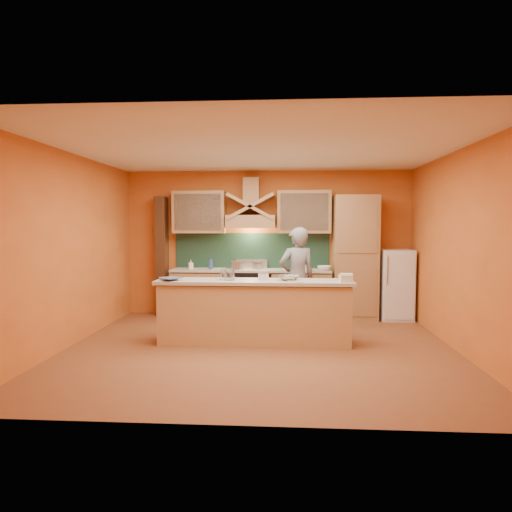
# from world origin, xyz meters

# --- Properties ---
(floor) EXTENTS (5.50, 5.00, 0.01)m
(floor) POSITION_xyz_m (0.00, 0.00, 0.00)
(floor) COLOR brown
(floor) RESTS_ON ground
(ceiling) EXTENTS (5.50, 5.00, 0.01)m
(ceiling) POSITION_xyz_m (0.00, 0.00, 2.80)
(ceiling) COLOR white
(ceiling) RESTS_ON wall_back
(wall_back) EXTENTS (5.50, 0.02, 2.80)m
(wall_back) POSITION_xyz_m (0.00, 2.50, 1.40)
(wall_back) COLOR orange
(wall_back) RESTS_ON floor
(wall_front) EXTENTS (5.50, 0.02, 2.80)m
(wall_front) POSITION_xyz_m (0.00, -2.50, 1.40)
(wall_front) COLOR orange
(wall_front) RESTS_ON floor
(wall_left) EXTENTS (0.02, 5.00, 2.80)m
(wall_left) POSITION_xyz_m (-2.75, 0.00, 1.40)
(wall_left) COLOR orange
(wall_left) RESTS_ON floor
(wall_right) EXTENTS (0.02, 5.00, 2.80)m
(wall_right) POSITION_xyz_m (2.75, 0.00, 1.40)
(wall_right) COLOR orange
(wall_right) RESTS_ON floor
(base_cabinet_left) EXTENTS (1.10, 0.60, 0.86)m
(base_cabinet_left) POSITION_xyz_m (-1.25, 2.20, 0.43)
(base_cabinet_left) COLOR #B07F50
(base_cabinet_left) RESTS_ON floor
(base_cabinet_right) EXTENTS (1.10, 0.60, 0.86)m
(base_cabinet_right) POSITION_xyz_m (0.65, 2.20, 0.43)
(base_cabinet_right) COLOR #B07F50
(base_cabinet_right) RESTS_ON floor
(counter_top) EXTENTS (3.00, 0.62, 0.04)m
(counter_top) POSITION_xyz_m (-0.30, 2.20, 0.90)
(counter_top) COLOR beige
(counter_top) RESTS_ON base_cabinet_left
(stove) EXTENTS (0.60, 0.58, 0.90)m
(stove) POSITION_xyz_m (-0.30, 2.20, 0.45)
(stove) COLOR black
(stove) RESTS_ON floor
(backsplash) EXTENTS (3.00, 0.03, 0.70)m
(backsplash) POSITION_xyz_m (-0.30, 2.48, 1.25)
(backsplash) COLOR #163226
(backsplash) RESTS_ON wall_back
(range_hood) EXTENTS (0.92, 0.50, 0.24)m
(range_hood) POSITION_xyz_m (-0.30, 2.25, 1.82)
(range_hood) COLOR #B07F50
(range_hood) RESTS_ON wall_back
(hood_chimney) EXTENTS (0.30, 0.30, 0.50)m
(hood_chimney) POSITION_xyz_m (-0.30, 2.35, 2.40)
(hood_chimney) COLOR #B07F50
(hood_chimney) RESTS_ON wall_back
(upper_cabinet_left) EXTENTS (1.00, 0.35, 0.80)m
(upper_cabinet_left) POSITION_xyz_m (-1.30, 2.33, 2.00)
(upper_cabinet_left) COLOR #B07F50
(upper_cabinet_left) RESTS_ON wall_back
(upper_cabinet_right) EXTENTS (1.00, 0.35, 0.80)m
(upper_cabinet_right) POSITION_xyz_m (0.70, 2.33, 2.00)
(upper_cabinet_right) COLOR #B07F50
(upper_cabinet_right) RESTS_ON wall_back
(pantry_column) EXTENTS (0.80, 0.60, 2.30)m
(pantry_column) POSITION_xyz_m (1.65, 2.20, 1.15)
(pantry_column) COLOR #B07F50
(pantry_column) RESTS_ON floor
(fridge) EXTENTS (0.58, 0.60, 1.30)m
(fridge) POSITION_xyz_m (2.40, 2.20, 0.65)
(fridge) COLOR white
(fridge) RESTS_ON floor
(trim_column_left) EXTENTS (0.20, 0.30, 2.30)m
(trim_column_left) POSITION_xyz_m (-2.05, 2.35, 1.15)
(trim_column_left) COLOR #472816
(trim_column_left) RESTS_ON floor
(island_body) EXTENTS (2.80, 0.55, 0.88)m
(island_body) POSITION_xyz_m (-0.10, 0.30, 0.44)
(island_body) COLOR tan
(island_body) RESTS_ON floor
(island_top) EXTENTS (2.90, 0.62, 0.05)m
(island_top) POSITION_xyz_m (-0.10, 0.30, 0.92)
(island_top) COLOR beige
(island_top) RESTS_ON island_body
(person) EXTENTS (0.73, 0.59, 1.72)m
(person) POSITION_xyz_m (0.55, 1.32, 0.86)
(person) COLOR gray
(person) RESTS_ON floor
(pot_large) EXTENTS (0.30, 0.30, 0.18)m
(pot_large) POSITION_xyz_m (-0.54, 2.08, 0.99)
(pot_large) COLOR #BBBCC3
(pot_large) RESTS_ON stove
(pot_small) EXTENTS (0.18, 0.18, 0.13)m
(pot_small) POSITION_xyz_m (-0.18, 2.24, 0.97)
(pot_small) COLOR silver
(pot_small) RESTS_ON stove
(soap_bottle_a) EXTENTS (0.11, 0.11, 0.18)m
(soap_bottle_a) POSITION_xyz_m (-1.44, 2.14, 1.01)
(soap_bottle_a) COLOR white
(soap_bottle_a) RESTS_ON counter_top
(soap_bottle_b) EXTENTS (0.09, 0.09, 0.23)m
(soap_bottle_b) POSITION_xyz_m (-1.06, 2.12, 1.04)
(soap_bottle_b) COLOR navy
(soap_bottle_b) RESTS_ON counter_top
(bowl_back) EXTENTS (0.26, 0.26, 0.08)m
(bowl_back) POSITION_xyz_m (1.07, 2.10, 0.96)
(bowl_back) COLOR white
(bowl_back) RESTS_ON counter_top
(dish_rack) EXTENTS (0.30, 0.25, 0.09)m
(dish_rack) POSITION_xyz_m (0.63, 2.01, 0.97)
(dish_rack) COLOR white
(dish_rack) RESTS_ON counter_top
(book_lower) EXTENTS (0.34, 0.36, 0.03)m
(book_lower) POSITION_xyz_m (-1.48, 0.23, 0.96)
(book_lower) COLOR #AE413E
(book_lower) RESTS_ON island_top
(book_upper) EXTENTS (0.33, 0.36, 0.02)m
(book_upper) POSITION_xyz_m (-1.40, 0.21, 0.98)
(book_upper) COLOR #3B6181
(book_upper) RESTS_ON island_top
(jar_large) EXTENTS (0.18, 0.18, 0.18)m
(jar_large) POSITION_xyz_m (-0.46, 0.29, 1.03)
(jar_large) COLOR silver
(jar_large) RESTS_ON island_top
(jar_small) EXTENTS (0.12, 0.12, 0.15)m
(jar_small) POSITION_xyz_m (-0.55, 0.33, 1.02)
(jar_small) COLOR white
(jar_small) RESTS_ON island_top
(kitchen_scale) EXTENTS (0.16, 0.16, 0.10)m
(kitchen_scale) POSITION_xyz_m (0.03, 0.31, 1.00)
(kitchen_scale) COLOR white
(kitchen_scale) RESTS_ON island_top
(mixing_bowl) EXTENTS (0.40, 0.40, 0.08)m
(mixing_bowl) POSITION_xyz_m (0.41, 0.29, 0.98)
(mixing_bowl) COLOR white
(mixing_bowl) RESTS_ON island_top
(cloth) EXTENTS (0.25, 0.22, 0.01)m
(cloth) POSITION_xyz_m (0.51, 0.13, 0.95)
(cloth) COLOR beige
(cloth) RESTS_ON island_top
(grocery_bag_a) EXTENTS (0.19, 0.16, 0.12)m
(grocery_bag_a) POSITION_xyz_m (1.23, 0.21, 1.00)
(grocery_bag_a) COLOR beige
(grocery_bag_a) RESTS_ON island_top
(grocery_bag_b) EXTENTS (0.19, 0.16, 0.11)m
(grocery_bag_b) POSITION_xyz_m (1.21, 0.14, 1.00)
(grocery_bag_b) COLOR beige
(grocery_bag_b) RESTS_ON island_top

